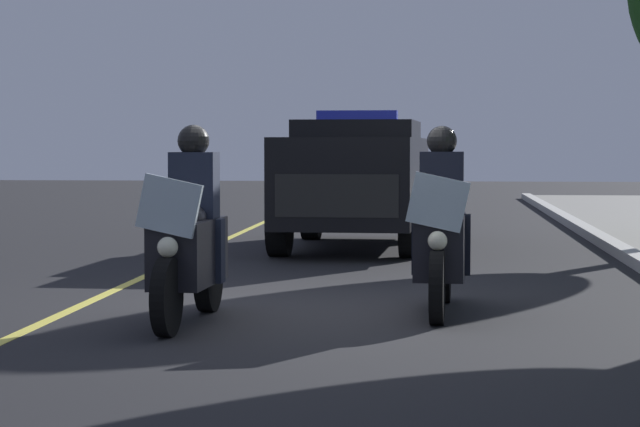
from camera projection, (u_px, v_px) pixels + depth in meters
name	position (u px, v px, depth m)	size (l,w,h in m)	color
ground_plane	(319.00, 310.00, 11.50)	(80.00, 80.00, 0.00)	black
lane_stripe_center	(78.00, 307.00, 11.71)	(48.00, 0.12, 0.01)	#E0D14C
police_motorcycle_lead_left	(189.00, 243.00, 10.62)	(2.14, 0.59, 1.72)	black
police_motorcycle_lead_right	(441.00, 237.00, 11.28)	(2.14, 0.59, 1.72)	black
police_suv	(357.00, 177.00, 18.34)	(4.98, 2.24, 2.05)	black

